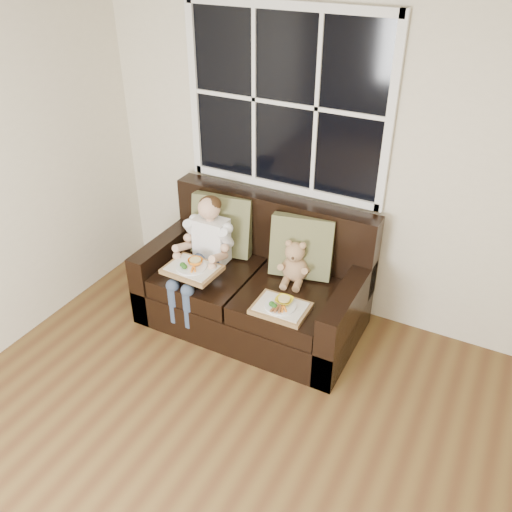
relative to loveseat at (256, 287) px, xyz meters
The scene contains 9 objects.
room_walls 2.50m from the loveseat, 70.00° to the right, with size 4.52×5.02×2.71m.
window_back 1.42m from the loveseat, 90.00° to the left, with size 1.62×0.04×1.37m.
loveseat is the anchor object (origin of this frame).
pillow_left 0.57m from the loveseat, 158.28° to the left, with size 0.52×0.31×0.50m.
pillow_right 0.51m from the loveseat, 26.01° to the left, with size 0.51×0.31×0.49m.
child 0.52m from the loveseat, 162.66° to the right, with size 0.39×0.60×0.87m.
teddy_bear 0.42m from the loveseat, ahead, with size 0.23×0.28×0.35m.
tray_left 0.56m from the loveseat, 136.52° to the right, with size 0.41×0.32×0.09m.
tray_right 0.54m from the loveseat, 42.22° to the right, with size 0.39×0.30×0.09m.
Camera 1 is at (0.89, -1.09, 2.80)m, focal length 38.00 mm.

